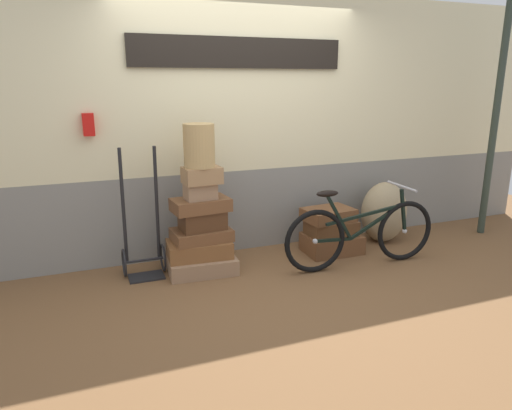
% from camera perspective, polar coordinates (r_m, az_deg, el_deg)
% --- Properties ---
extents(ground, '(9.75, 5.20, 0.06)m').
position_cam_1_polar(ground, '(4.47, 1.45, -8.90)').
color(ground, brown).
extents(station_building, '(7.75, 0.74, 2.64)m').
position_cam_1_polar(station_building, '(4.90, -2.21, 9.66)').
color(station_building, gray).
rests_on(station_building, ground).
extents(suitcase_0, '(0.66, 0.47, 0.15)m').
position_cam_1_polar(suitcase_0, '(4.53, -6.62, -7.21)').
color(suitcase_0, '#937051').
rests_on(suitcase_0, ground).
extents(suitcase_1, '(0.62, 0.40, 0.16)m').
position_cam_1_polar(suitcase_1, '(4.49, -6.93, -5.34)').
color(suitcase_1, brown).
rests_on(suitcase_1, suitcase_0).
extents(suitcase_2, '(0.56, 0.39, 0.11)m').
position_cam_1_polar(suitcase_2, '(4.47, -6.67, -3.61)').
color(suitcase_2, brown).
rests_on(suitcase_2, suitcase_1).
extents(suitcase_3, '(0.43, 0.30, 0.18)m').
position_cam_1_polar(suitcase_3, '(4.43, -6.54, -1.83)').
color(suitcase_3, '#4C2D19').
rests_on(suitcase_3, suitcase_2).
extents(suitcase_4, '(0.55, 0.36, 0.12)m').
position_cam_1_polar(suitcase_4, '(4.39, -6.77, 0.03)').
color(suitcase_4, brown).
rests_on(suitcase_4, suitcase_3).
extents(suitcase_5, '(0.30, 0.20, 0.15)m').
position_cam_1_polar(suitcase_5, '(4.33, -6.81, 1.65)').
color(suitcase_5, '#937051').
rests_on(suitcase_5, suitcase_4).
extents(suitcase_6, '(0.35, 0.26, 0.15)m').
position_cam_1_polar(suitcase_6, '(4.31, -6.61, 3.63)').
color(suitcase_6, '#9E754C').
rests_on(suitcase_6, suitcase_5).
extents(suitcase_7, '(0.59, 0.43, 0.20)m').
position_cam_1_polar(suitcase_7, '(5.06, 9.22, -4.64)').
color(suitcase_7, brown).
rests_on(suitcase_7, ground).
extents(suitcase_8, '(0.51, 0.35, 0.15)m').
position_cam_1_polar(suitcase_8, '(5.01, 9.17, -2.74)').
color(suitcase_8, brown).
rests_on(suitcase_8, suitcase_7).
extents(suitcase_9, '(0.54, 0.41, 0.13)m').
position_cam_1_polar(suitcase_9, '(4.97, 8.83, -1.15)').
color(suitcase_9, brown).
rests_on(suitcase_9, suitcase_8).
extents(wicker_basket, '(0.28, 0.28, 0.39)m').
position_cam_1_polar(wicker_basket, '(4.27, -6.96, 7.22)').
color(wicker_basket, tan).
rests_on(wicker_basket, suitcase_6).
extents(luggage_trolley, '(0.38, 0.35, 1.21)m').
position_cam_1_polar(luggage_trolley, '(4.50, -13.62, -4.73)').
color(luggage_trolley, black).
rests_on(luggage_trolley, ground).
extents(burlap_sack, '(0.53, 0.45, 0.68)m').
position_cam_1_polar(burlap_sack, '(5.46, 15.34, -0.83)').
color(burlap_sack, '#9E8966').
rests_on(burlap_sack, ground).
extents(bicycle, '(1.61, 0.46, 0.80)m').
position_cam_1_polar(bicycle, '(4.67, 12.68, -3.43)').
color(bicycle, black).
rests_on(bicycle, ground).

